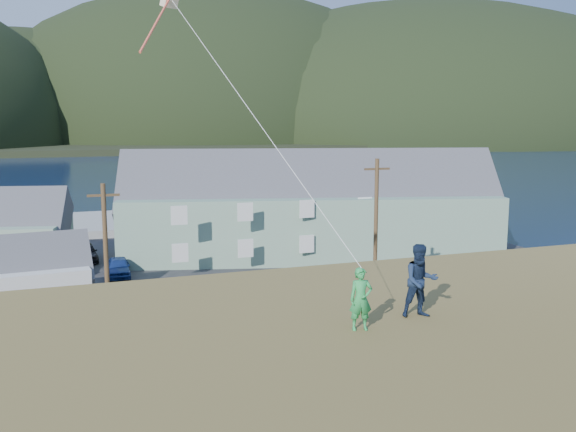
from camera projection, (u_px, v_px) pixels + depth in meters
The scene contains 13 objects.
ground at pixel (150, 356), 32.62m from camera, with size 900.00×900.00×0.00m, color #0A1638.
grass_strip at pixel (156, 369), 30.75m from camera, with size 110.00×8.00×0.10m, color #4C3D19.
waterfront_lot at pixel (121, 277), 48.45m from camera, with size 72.00×36.00×0.12m, color #28282B.
wharf at pixel (43, 227), 67.85m from camera, with size 26.00×14.00×0.90m, color gray.
far_shore at pixel (68, 137), 339.91m from camera, with size 900.00×320.00×2.00m, color black.
far_hills at pixel (148, 138), 304.31m from camera, with size 760.00×265.00×143.00m.
lodge at pixel (309, 207), 55.03m from camera, with size 33.13×16.67×11.23m.
shed_white at pixel (30, 276), 39.86m from camera, with size 7.68×5.43×5.80m.
utility_poles at pixel (118, 264), 32.89m from camera, with size 30.76×0.24×9.54m.
parked_cars at pixel (28, 262), 50.05m from camera, with size 18.00×11.65×1.48m.
kite_flyer_green at pixel (361, 299), 14.68m from camera, with size 0.53×0.35×1.46m, color green.
kite_flyer_navy at pixel (421, 281), 15.62m from camera, with size 0.88×0.69×1.81m, color #16233D.
kite_rig at pixel (170, 5), 18.14m from camera, with size 2.20×3.47×9.80m.
Camera 1 is at (-3.76, -31.69, 12.08)m, focal length 40.00 mm.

